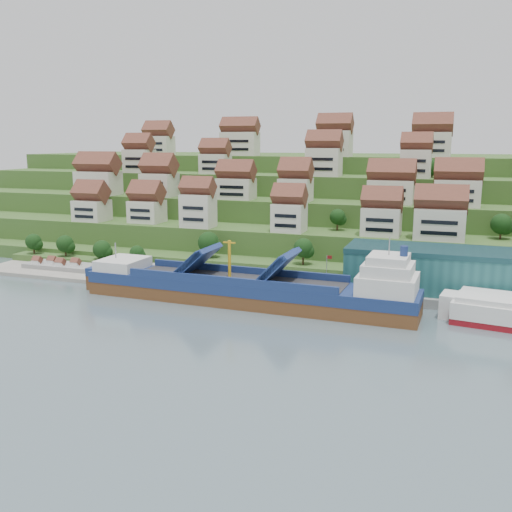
% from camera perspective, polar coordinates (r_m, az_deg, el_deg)
% --- Properties ---
extents(ground, '(300.00, 300.00, 0.00)m').
position_cam_1_polar(ground, '(132.67, -1.59, -4.55)').
color(ground, slate).
rests_on(ground, ground).
extents(quay, '(180.00, 14.00, 2.20)m').
position_cam_1_polar(quay, '(140.96, 8.26, -3.24)').
color(quay, gray).
rests_on(quay, ground).
extents(pebble_beach, '(45.00, 20.00, 1.00)m').
position_cam_1_polar(pebble_beach, '(171.11, -18.51, -1.32)').
color(pebble_beach, gray).
rests_on(pebble_beach, ground).
extents(hillside, '(260.00, 128.00, 31.00)m').
position_cam_1_polar(hillside, '(228.67, 7.82, 4.82)').
color(hillside, '#2D4C1E').
rests_on(hillside, ground).
extents(hillside_village, '(159.50, 62.34, 29.17)m').
position_cam_1_polar(hillside_village, '(184.93, 5.84, 7.62)').
color(hillside_village, beige).
rests_on(hillside_village, ground).
extents(hillside_trees, '(137.18, 61.75, 30.36)m').
position_cam_1_polar(hillside_trees, '(174.48, 0.54, 4.91)').
color(hillside_trees, '#163913').
rests_on(hillside_trees, ground).
extents(warehouse, '(60.00, 15.00, 10.00)m').
position_cam_1_polar(warehouse, '(139.16, 21.52, -1.54)').
color(warehouse, '#225D5E').
rests_on(warehouse, quay).
extents(flagpole, '(1.28, 0.16, 8.00)m').
position_cam_1_polar(flagpole, '(135.21, 7.12, -1.32)').
color(flagpole, gray).
rests_on(flagpole, quay).
extents(beach_huts, '(14.40, 3.70, 2.20)m').
position_cam_1_polar(beach_huts, '(171.06, -19.32, -0.83)').
color(beach_huts, white).
rests_on(beach_huts, pebble_beach).
extents(cargo_ship, '(77.67, 14.01, 17.16)m').
position_cam_1_polar(cargo_ship, '(129.43, -0.15, -3.45)').
color(cargo_ship, brown).
rests_on(cargo_ship, ground).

